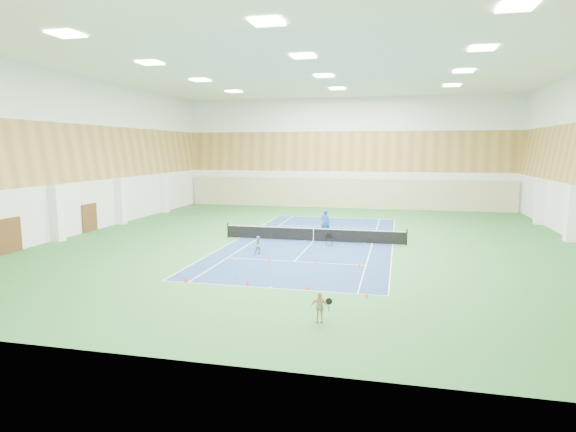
{
  "coord_description": "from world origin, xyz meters",
  "views": [
    {
      "loc": [
        5.79,
        -32.99,
        6.5
      ],
      "look_at": [
        -1.44,
        -1.78,
        2.0
      ],
      "focal_mm": 30.0,
      "sensor_mm": 36.0,
      "label": 1
    }
  ],
  "objects_px": {
    "tennis_net": "(314,234)",
    "ball_cart": "(329,240)",
    "child_court": "(259,245)",
    "child_apron": "(319,307)",
    "coach": "(325,223)"
  },
  "relations": [
    {
      "from": "tennis_net",
      "to": "child_apron",
      "type": "xyz_separation_m",
      "value": [
        3.0,
        -15.72,
        0.03
      ]
    },
    {
      "from": "child_court",
      "to": "tennis_net",
      "type": "bearing_deg",
      "value": 38.01
    },
    {
      "from": "ball_cart",
      "to": "child_apron",
      "type": "bearing_deg",
      "value": -82.5
    },
    {
      "from": "ball_cart",
      "to": "coach",
      "type": "bearing_deg",
      "value": 103.13
    },
    {
      "from": "tennis_net",
      "to": "coach",
      "type": "bearing_deg",
      "value": 79.74
    },
    {
      "from": "coach",
      "to": "child_court",
      "type": "distance_m",
      "value": 8.11
    },
    {
      "from": "child_apron",
      "to": "child_court",
      "type": "bearing_deg",
      "value": 115.68
    },
    {
      "from": "tennis_net",
      "to": "coach",
      "type": "xyz_separation_m",
      "value": [
        0.46,
        2.53,
        0.42
      ]
    },
    {
      "from": "tennis_net",
      "to": "ball_cart",
      "type": "height_order",
      "value": "tennis_net"
    },
    {
      "from": "coach",
      "to": "child_apron",
      "type": "bearing_deg",
      "value": 100.63
    },
    {
      "from": "child_court",
      "to": "child_apron",
      "type": "relative_size",
      "value": 0.99
    },
    {
      "from": "child_court",
      "to": "child_apron",
      "type": "height_order",
      "value": "child_apron"
    },
    {
      "from": "tennis_net",
      "to": "child_apron",
      "type": "bearing_deg",
      "value": -79.18
    },
    {
      "from": "tennis_net",
      "to": "ball_cart",
      "type": "xyz_separation_m",
      "value": [
        1.31,
        -1.35,
        -0.15
      ]
    },
    {
      "from": "tennis_net",
      "to": "ball_cart",
      "type": "distance_m",
      "value": 1.89
    }
  ]
}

